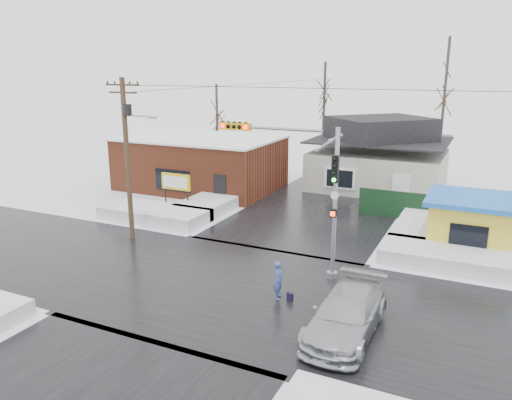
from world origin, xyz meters
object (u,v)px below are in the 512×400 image
at_px(traffic_signal, 302,180).
at_px(utility_pole, 128,150).
at_px(marquee_sign, 176,183).
at_px(pedestrian, 278,280).
at_px(car, 346,314).
at_px(kiosk, 471,222).

relative_size(traffic_signal, utility_pole, 0.78).
relative_size(marquee_sign, pedestrian, 1.54).
distance_m(traffic_signal, pedestrian, 4.77).
height_order(marquee_sign, car, marquee_sign).
xyz_separation_m(traffic_signal, utility_pole, (-10.36, 0.53, 0.57)).
height_order(traffic_signal, kiosk, traffic_signal).
distance_m(kiosk, car, 12.21).
relative_size(kiosk, pedestrian, 2.78).
xyz_separation_m(marquee_sign, pedestrian, (11.57, -9.52, -1.10)).
relative_size(utility_pole, car, 1.65).
bearing_deg(car, traffic_signal, 127.15).
xyz_separation_m(traffic_signal, pedestrian, (0.13, -3.00, -3.71)).
relative_size(kiosk, car, 0.85).
bearing_deg(marquee_sign, pedestrian, -39.47).
bearing_deg(pedestrian, traffic_signal, -15.71).
distance_m(traffic_signal, utility_pole, 10.39).
distance_m(utility_pole, marquee_sign, 6.87).
xyz_separation_m(kiosk, car, (-3.57, -11.65, -0.67)).
bearing_deg(kiosk, car, -107.03).
bearing_deg(kiosk, pedestrian, -124.66).
bearing_deg(kiosk, marquee_sign, -178.45).
distance_m(kiosk, pedestrian, 12.20).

